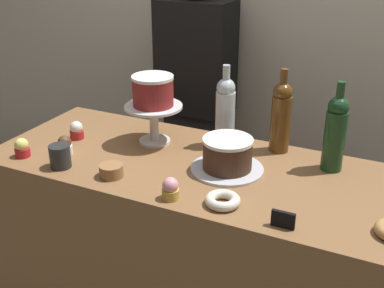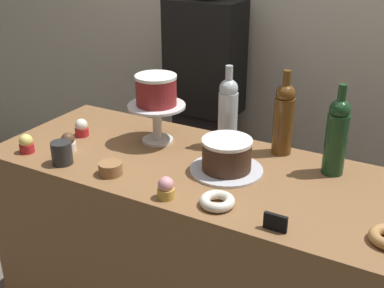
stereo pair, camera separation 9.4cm
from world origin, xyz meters
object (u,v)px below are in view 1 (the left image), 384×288
at_px(wine_bottle_green, 335,132).
at_px(cupcake_strawberry, 170,189).
at_px(wine_bottle_clear, 225,111).
at_px(wine_bottle_amber, 281,116).
at_px(cupcake_vanilla, 77,130).
at_px(chocolate_round_cake, 228,153).
at_px(cupcake_lemon, 22,148).
at_px(coffee_cup_ceramic, 60,156).
at_px(cake_stand_pedestal, 154,117).
at_px(white_layer_cake, 153,91).
at_px(donut_sugar, 223,200).
at_px(cookie_stack, 111,171).
at_px(cupcake_chocolate, 65,145).
at_px(price_sign_chalkboard, 283,220).
at_px(barista_figure, 196,112).

bearing_deg(wine_bottle_green, cupcake_strawberry, -134.30).
bearing_deg(wine_bottle_clear, wine_bottle_amber, 11.22).
bearing_deg(cupcake_vanilla, wine_bottle_clear, 19.56).
xyz_separation_m(chocolate_round_cake, cupcake_lemon, (-0.74, -0.23, -0.03)).
relative_size(wine_bottle_clear, coffee_cup_ceramic, 3.83).
xyz_separation_m(cake_stand_pedestal, white_layer_cake, (0.00, -0.00, 0.11)).
bearing_deg(donut_sugar, cupcake_lemon, -179.84).
bearing_deg(cookie_stack, coffee_cup_ceramic, -174.83).
distance_m(cake_stand_pedestal, cupcake_chocolate, 0.36).
bearing_deg(wine_bottle_amber, cupcake_lemon, -151.22).
bearing_deg(price_sign_chalkboard, cookie_stack, 175.56).
distance_m(cake_stand_pedestal, coffee_cup_ceramic, 0.40).
relative_size(chocolate_round_cake, cupcake_strawberry, 2.40).
distance_m(cupcake_vanilla, cupcake_chocolate, 0.15).
bearing_deg(cupcake_lemon, price_sign_chalkboard, -2.11).
height_order(cake_stand_pedestal, white_layer_cake, white_layer_cake).
relative_size(price_sign_chalkboard, coffee_cup_ceramic, 0.82).
height_order(cookie_stack, barista_figure, barista_figure).
bearing_deg(cupcake_lemon, wine_bottle_amber, 28.78).
relative_size(wine_bottle_clear, cupcake_vanilla, 4.38).
distance_m(chocolate_round_cake, cupcake_chocolate, 0.63).
bearing_deg(coffee_cup_ceramic, chocolate_round_cake, 23.15).
bearing_deg(white_layer_cake, wine_bottle_green, 5.69).
bearing_deg(price_sign_chalkboard, white_layer_cake, 149.92).
bearing_deg(barista_figure, cake_stand_pedestal, -81.59).
bearing_deg(cupcake_vanilla, cake_stand_pedestal, 18.58).
bearing_deg(cookie_stack, cupcake_chocolate, 163.47).
height_order(wine_bottle_green, coffee_cup_ceramic, wine_bottle_green).
bearing_deg(wine_bottle_clear, cupcake_lemon, -146.45).
xyz_separation_m(wine_bottle_green, price_sign_chalkboard, (-0.05, -0.44, -0.12)).
relative_size(cupcake_vanilla, donut_sugar, 0.66).
distance_m(cake_stand_pedestal, cupcake_lemon, 0.51).
bearing_deg(cookie_stack, cupcake_lemon, -178.39).
bearing_deg(wine_bottle_green, cupcake_chocolate, -161.82).
distance_m(wine_bottle_clear, cupcake_strawberry, 0.48).
height_order(cookie_stack, coffee_cup_ceramic, coffee_cup_ceramic).
relative_size(cookie_stack, coffee_cup_ceramic, 0.99).
distance_m(cookie_stack, price_sign_chalkboard, 0.63).
height_order(wine_bottle_clear, cupcake_vanilla, wine_bottle_clear).
relative_size(cake_stand_pedestal, wine_bottle_amber, 0.70).
relative_size(wine_bottle_amber, barista_figure, 0.20).
height_order(white_layer_cake, price_sign_chalkboard, white_layer_cake).
bearing_deg(coffee_cup_ceramic, wine_bottle_clear, 43.55).
xyz_separation_m(cupcake_vanilla, cupcake_chocolate, (0.05, -0.14, 0.00)).
relative_size(cake_stand_pedestal, cupcake_lemon, 3.07).
xyz_separation_m(wine_bottle_green, donut_sugar, (-0.26, -0.40, -0.13)).
bearing_deg(wine_bottle_green, white_layer_cake, -174.31).
relative_size(cupcake_lemon, cookie_stack, 0.88).
distance_m(wine_bottle_green, cookie_stack, 0.79).
xyz_separation_m(white_layer_cake, cupcake_chocolate, (-0.25, -0.24, -0.18)).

